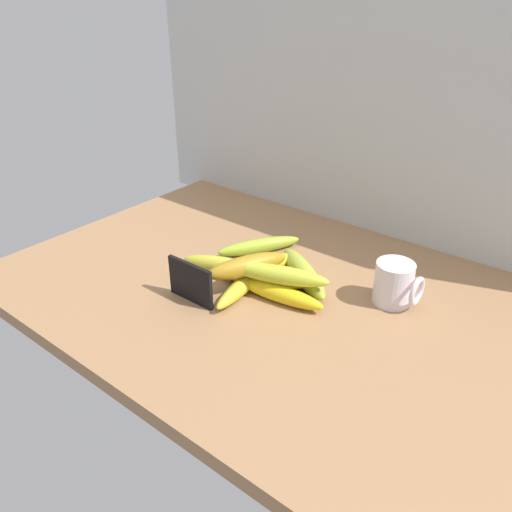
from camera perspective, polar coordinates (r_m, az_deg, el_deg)
counter_top at (r=106.06cm, az=1.07°, el=-4.19°), size 110.00×76.00×3.00cm
back_wall at (r=124.86cm, az=12.69°, el=16.89°), size 130.00×2.00×70.00cm
chalkboard_sign at (r=99.83cm, az=-7.32°, el=-3.10°), size 11.00×1.80×8.40cm
coffee_mug at (r=101.81cm, az=15.33°, el=-3.00°), size 8.98×7.48×8.61cm
banana_0 at (r=103.22cm, az=-1.29°, el=-3.11°), size 6.69×20.79×3.38cm
banana_1 at (r=108.52cm, az=0.99°, el=-1.22°), size 8.87×17.13×3.97cm
banana_2 at (r=100.06cm, az=2.59°, el=-4.19°), size 19.55×5.72×3.56cm
banana_3 at (r=104.39cm, az=1.69°, el=-2.48°), size 19.73×13.19×4.14cm
banana_4 at (r=106.38cm, az=5.33°, el=-1.88°), size 19.66×15.57×4.38cm
banana_5 at (r=117.66cm, az=0.38°, el=1.14°), size 13.29×18.98×3.39cm
banana_6 at (r=108.84cm, az=-3.63°, el=-1.16°), size 19.08×10.14×4.04cm
banana_7 at (r=101.80cm, az=-0.97°, el=-1.09°), size 11.26×17.72×4.27cm
banana_8 at (r=99.04cm, az=2.56°, el=-2.09°), size 20.12×10.46×3.73cm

